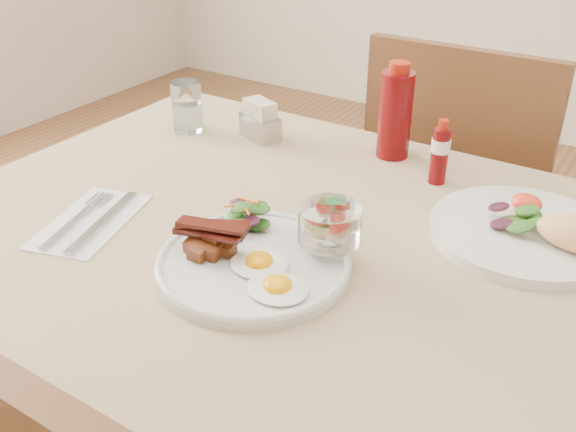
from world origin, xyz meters
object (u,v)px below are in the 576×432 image
at_px(sugar_caddy, 260,122).
at_px(fruit_cup, 330,224).
at_px(table, 329,290).
at_px(hot_sauce_bottle, 440,153).
at_px(water_glass, 187,110).
at_px(main_plate, 254,265).
at_px(second_plate, 538,232).
at_px(chair_far, 459,201).
at_px(ketchup_bottle, 395,113).

bearing_deg(sugar_caddy, fruit_cup, -21.34).
height_order(table, sugar_caddy, sugar_caddy).
bearing_deg(hot_sauce_bottle, water_glass, -174.40).
relative_size(fruit_cup, water_glass, 0.86).
height_order(main_plate, fruit_cup, fruit_cup).
height_order(fruit_cup, second_plate, fruit_cup).
relative_size(second_plate, sugar_caddy, 3.04).
bearing_deg(chair_far, sugar_caddy, -130.84).
xyz_separation_m(ketchup_bottle, hot_sauce_bottle, (0.12, -0.06, -0.03)).
height_order(main_plate, ketchup_bottle, ketchup_bottle).
distance_m(chair_far, ketchup_bottle, 0.45).
relative_size(main_plate, second_plate, 0.91).
bearing_deg(table, chair_far, 90.00).
distance_m(main_plate, water_glass, 0.55).
xyz_separation_m(fruit_cup, hot_sauce_bottle, (0.03, 0.34, -0.01)).
bearing_deg(main_plate, hot_sauce_bottle, 73.93).
relative_size(table, ketchup_bottle, 7.10).
bearing_deg(water_glass, ketchup_bottle, 15.53).
bearing_deg(table, fruit_cup, -63.80).
height_order(main_plate, water_glass, water_glass).
xyz_separation_m(main_plate, water_glass, (-0.42, 0.36, 0.04)).
distance_m(fruit_cup, ketchup_bottle, 0.41).
relative_size(fruit_cup, ketchup_bottle, 0.49).
height_order(table, fruit_cup, fruit_cup).
xyz_separation_m(hot_sauce_bottle, water_glass, (-0.54, -0.05, -0.01)).
bearing_deg(table, hot_sauce_bottle, 78.43).
height_order(fruit_cup, ketchup_bottle, ketchup_bottle).
bearing_deg(second_plate, sugar_caddy, 169.47).
bearing_deg(fruit_cup, water_glass, 150.70).
relative_size(hot_sauce_bottle, water_glass, 1.12).
height_order(second_plate, ketchup_bottle, ketchup_bottle).
relative_size(table, water_glass, 12.36).
height_order(hot_sauce_bottle, sugar_caddy, hot_sauce_bottle).
bearing_deg(sugar_caddy, ketchup_bottle, 36.25).
xyz_separation_m(sugar_caddy, water_glass, (-0.15, -0.05, 0.01)).
relative_size(ketchup_bottle, hot_sauce_bottle, 1.55).
relative_size(fruit_cup, hot_sauce_bottle, 0.76).
bearing_deg(chair_far, main_plate, -94.28).
distance_m(second_plate, hot_sauce_bottle, 0.24).
bearing_deg(ketchup_bottle, chair_far, 79.28).
distance_m(table, fruit_cup, 0.17).
distance_m(table, main_plate, 0.17).
bearing_deg(main_plate, ketchup_bottle, 90.03).
bearing_deg(sugar_caddy, second_plate, 11.53).
relative_size(fruit_cup, second_plate, 0.30).
bearing_deg(hot_sauce_bottle, second_plate, -28.95).
relative_size(main_plate, sugar_caddy, 2.76).
height_order(fruit_cup, water_glass, same).
distance_m(hot_sauce_bottle, water_glass, 0.54).
relative_size(table, sugar_caddy, 13.09).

